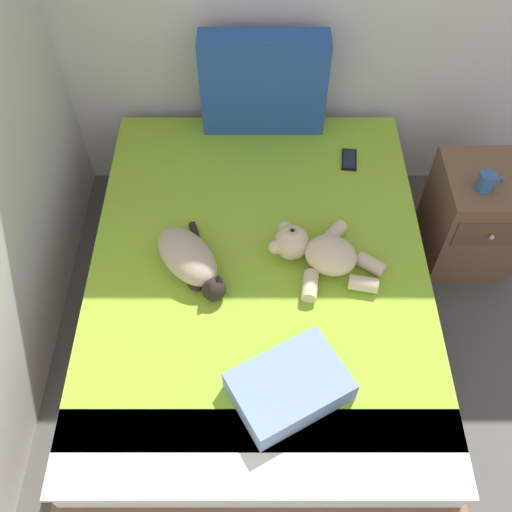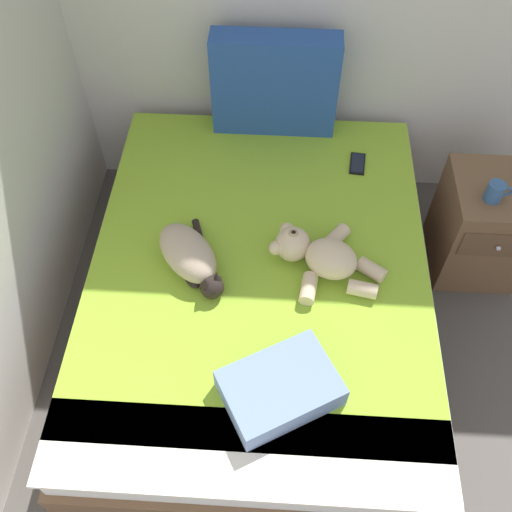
{
  "view_description": "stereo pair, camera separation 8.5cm",
  "coord_description": "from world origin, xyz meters",
  "px_view_note": "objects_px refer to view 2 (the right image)",
  "views": [
    {
      "loc": [
        0.99,
        1.13,
        2.52
      ],
      "look_at": [
        0.99,
        2.59,
        0.58
      ],
      "focal_mm": 40.26,
      "sensor_mm": 36.0,
      "label": 1
    },
    {
      "loc": [
        1.08,
        1.13,
        2.52
      ],
      "look_at": [
        0.99,
        2.59,
        0.58
      ],
      "focal_mm": 40.26,
      "sensor_mm": 36.0,
      "label": 2
    }
  ],
  "objects_px": {
    "bed": "(259,295)",
    "throw_pillow": "(280,388)",
    "cat": "(190,256)",
    "teddy_bear": "(320,255)",
    "patterned_cushion": "(275,85)",
    "cell_phone": "(357,164)",
    "nightstand": "(481,226)",
    "mug": "(495,192)"
  },
  "relations": [
    {
      "from": "bed",
      "to": "patterned_cushion",
      "type": "relative_size",
      "value": 3.21
    },
    {
      "from": "patterned_cushion",
      "to": "cell_phone",
      "type": "xyz_separation_m",
      "value": [
        0.43,
        -0.26,
        -0.25
      ]
    },
    {
      "from": "mug",
      "to": "nightstand",
      "type": "bearing_deg",
      "value": 56.72
    },
    {
      "from": "cat",
      "to": "teddy_bear",
      "type": "xyz_separation_m",
      "value": [
        0.54,
        0.04,
        -0.0
      ]
    },
    {
      "from": "nightstand",
      "to": "mug",
      "type": "height_order",
      "value": "mug"
    },
    {
      "from": "teddy_bear",
      "to": "mug",
      "type": "xyz_separation_m",
      "value": [
        0.8,
        0.4,
        0.01
      ]
    },
    {
      "from": "patterned_cushion",
      "to": "throw_pillow",
      "type": "height_order",
      "value": "patterned_cushion"
    },
    {
      "from": "patterned_cushion",
      "to": "nightstand",
      "type": "xyz_separation_m",
      "value": [
        1.08,
        -0.41,
        -0.51
      ]
    },
    {
      "from": "patterned_cushion",
      "to": "nightstand",
      "type": "distance_m",
      "value": 1.26
    },
    {
      "from": "bed",
      "to": "mug",
      "type": "xyz_separation_m",
      "value": [
        1.05,
        0.4,
        0.35
      ]
    },
    {
      "from": "patterned_cushion",
      "to": "throw_pillow",
      "type": "xyz_separation_m",
      "value": [
        0.08,
        -1.49,
        -0.2
      ]
    },
    {
      "from": "patterned_cushion",
      "to": "mug",
      "type": "height_order",
      "value": "patterned_cushion"
    },
    {
      "from": "teddy_bear",
      "to": "nightstand",
      "type": "distance_m",
      "value": 1.03
    },
    {
      "from": "patterned_cushion",
      "to": "throw_pillow",
      "type": "relative_size",
      "value": 1.53
    },
    {
      "from": "cat",
      "to": "throw_pillow",
      "type": "relative_size",
      "value": 1.07
    },
    {
      "from": "bed",
      "to": "cell_phone",
      "type": "bearing_deg",
      "value": 54.09
    },
    {
      "from": "patterned_cushion",
      "to": "cell_phone",
      "type": "bearing_deg",
      "value": -31.53
    },
    {
      "from": "cat",
      "to": "throw_pillow",
      "type": "bearing_deg",
      "value": -54.71
    },
    {
      "from": "cat",
      "to": "teddy_bear",
      "type": "height_order",
      "value": "teddy_bear"
    },
    {
      "from": "cell_phone",
      "to": "patterned_cushion",
      "type": "bearing_deg",
      "value": 148.47
    },
    {
      "from": "teddy_bear",
      "to": "throw_pillow",
      "type": "relative_size",
      "value": 1.26
    },
    {
      "from": "cell_phone",
      "to": "nightstand",
      "type": "height_order",
      "value": "nightstand"
    },
    {
      "from": "throw_pillow",
      "to": "nightstand",
      "type": "xyz_separation_m",
      "value": [
        1.0,
        1.08,
        -0.3
      ]
    },
    {
      "from": "cat",
      "to": "nightstand",
      "type": "relative_size",
      "value": 0.76
    },
    {
      "from": "throw_pillow",
      "to": "bed",
      "type": "bearing_deg",
      "value": 100.18
    },
    {
      "from": "cat",
      "to": "cell_phone",
      "type": "bearing_deg",
      "value": 42.07
    },
    {
      "from": "cell_phone",
      "to": "throw_pillow",
      "type": "distance_m",
      "value": 1.27
    },
    {
      "from": "patterned_cushion",
      "to": "cell_phone",
      "type": "distance_m",
      "value": 0.56
    },
    {
      "from": "cell_phone",
      "to": "throw_pillow",
      "type": "relative_size",
      "value": 0.39
    },
    {
      "from": "cat",
      "to": "teddy_bear",
      "type": "bearing_deg",
      "value": 3.95
    },
    {
      "from": "cell_phone",
      "to": "bed",
      "type": "bearing_deg",
      "value": -125.91
    },
    {
      "from": "cat",
      "to": "mug",
      "type": "relative_size",
      "value": 3.58
    },
    {
      "from": "throw_pillow",
      "to": "mug",
      "type": "height_order",
      "value": "mug"
    },
    {
      "from": "cell_phone",
      "to": "mug",
      "type": "bearing_deg",
      "value": -20.38
    },
    {
      "from": "teddy_bear",
      "to": "cell_phone",
      "type": "height_order",
      "value": "teddy_bear"
    },
    {
      "from": "teddy_bear",
      "to": "mug",
      "type": "distance_m",
      "value": 0.9
    },
    {
      "from": "bed",
      "to": "throw_pillow",
      "type": "distance_m",
      "value": 0.69
    },
    {
      "from": "teddy_bear",
      "to": "cell_phone",
      "type": "bearing_deg",
      "value": 72.68
    },
    {
      "from": "teddy_bear",
      "to": "cat",
      "type": "bearing_deg",
      "value": -176.05
    },
    {
      "from": "bed",
      "to": "throw_pillow",
      "type": "bearing_deg",
      "value": -79.82
    },
    {
      "from": "throw_pillow",
      "to": "teddy_bear",
      "type": "bearing_deg",
      "value": 76.27
    },
    {
      "from": "throw_pillow",
      "to": "nightstand",
      "type": "relative_size",
      "value": 0.71
    }
  ]
}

